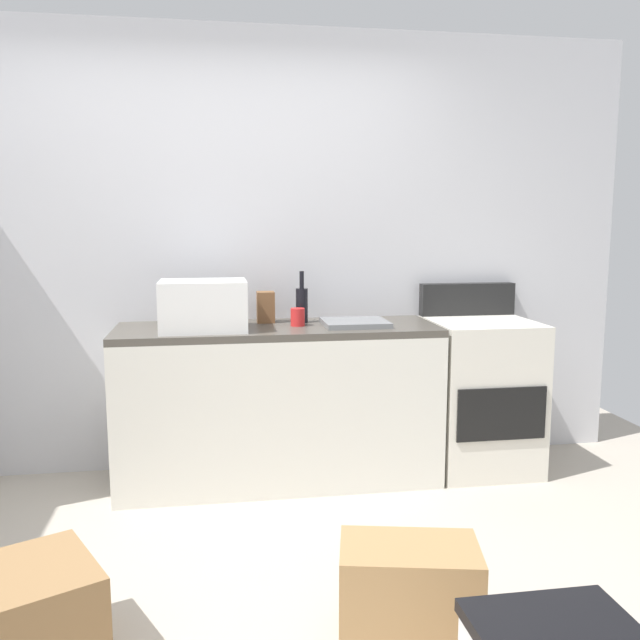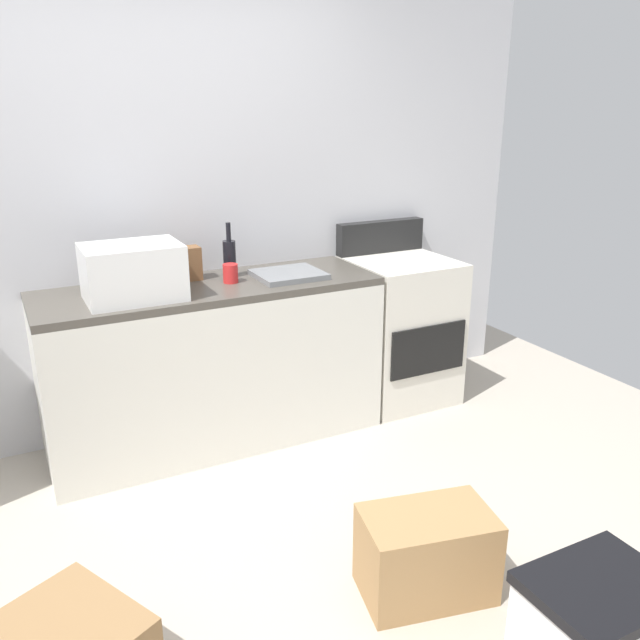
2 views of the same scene
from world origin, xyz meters
name	(u,v)px [view 1 (image 1 of 2)]	position (x,y,z in m)	size (l,w,h in m)	color
ground_plane	(234,596)	(0.00, 0.00, 0.00)	(6.00, 6.00, 0.00)	#B2A899
wall_back	(221,252)	(0.00, 1.55, 1.30)	(5.00, 0.10, 2.60)	silver
kitchen_counter	(278,404)	(0.30, 1.20, 0.45)	(1.80, 0.60, 0.90)	silver
stove_oven	(480,392)	(1.52, 1.21, 0.47)	(0.60, 0.61, 1.10)	silver
microwave	(203,306)	(-0.11, 1.11, 1.04)	(0.46, 0.34, 0.27)	white
sink_basin	(355,323)	(0.74, 1.15, 0.92)	(0.36, 0.32, 0.03)	slate
wine_bottle	(302,304)	(0.45, 1.31, 1.01)	(0.07, 0.07, 0.30)	black
coffee_mug	(298,317)	(0.41, 1.19, 0.95)	(0.08, 0.08, 0.10)	red
knife_block	(266,307)	(0.25, 1.35, 0.99)	(0.10, 0.10, 0.18)	brown
cardboard_box_large	(17,621)	(-0.72, -0.32, 0.17)	(0.49, 0.43, 0.34)	olive
cardboard_box_small	(409,591)	(0.62, -0.36, 0.17)	(0.49, 0.30, 0.34)	#A37A4C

